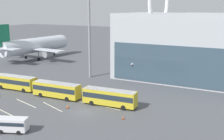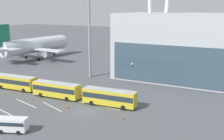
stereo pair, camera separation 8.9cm
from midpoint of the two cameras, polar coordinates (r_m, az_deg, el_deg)
The scene contains 15 objects.
ground_plane at distance 54.15m, azimuth -5.64°, elevation -8.54°, with size 440.00×440.00×0.00m, color #515459.
airliner_at_gate_near at distance 111.59m, azimuth -15.55°, elevation 4.83°, with size 30.79×35.36×13.93m.
airliner_at_gate_far at distance 89.17m, azimuth 10.36°, elevation 2.84°, with size 34.76×37.22×12.86m.
shuttle_bus_0 at distance 71.71m, azimuth -19.00°, elevation -2.24°, with size 11.28×3.25×3.37m.
shuttle_bus_1 at distance 62.90m, azimuth -11.17°, elevation -3.81°, with size 11.26×3.16×3.37m.
shuttle_bus_2 at distance 56.63m, azimuth -0.47°, elevation -5.41°, with size 11.29×3.31×3.37m.
service_van_crossing at distance 48.12m, azimuth -19.63°, elevation -10.25°, with size 5.27×3.60×2.34m.
floodlight_mast at distance 78.29m, azimuth -4.66°, elevation 12.10°, with size 2.79×2.79×30.06m.
lane_stripe_0 at distance 63.88m, azimuth -3.81°, elevation -5.18°, with size 8.62×0.25×0.01m, color silver.
lane_stripe_1 at distance 58.08m, azimuth -21.09°, elevation -7.87°, with size 9.85×0.25×0.01m, color silver.
lane_stripe_3 at distance 58.02m, azimuth -12.02°, elevation -7.30°, with size 7.49×0.25×0.01m, color silver.
lane_stripe_4 at distance 57.81m, azimuth -3.19°, elevation -7.11°, with size 11.27×0.25×0.01m, color silver.
lane_stripe_5 at distance 61.42m, azimuth -17.07°, elevation -6.46°, with size 7.86×0.25×0.01m, color silver.
traffic_cone_0 at distance 50.69m, azimuth 2.31°, elevation -9.62°, with size 0.45×0.45×0.65m.
traffic_cone_1 at distance 56.56m, azimuth -8.99°, elevation -7.33°, with size 0.62×0.62×0.71m.
Camera 2 is at (27.94, -42.12, 19.43)m, focal length 45.00 mm.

